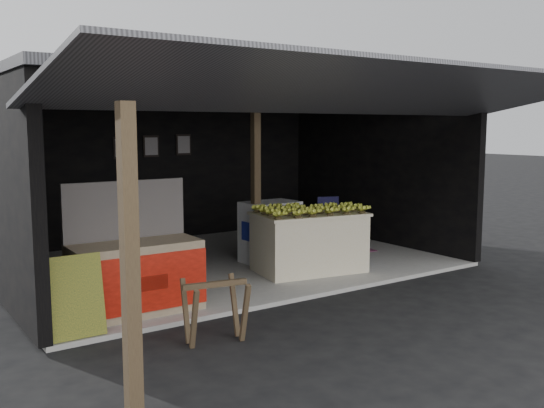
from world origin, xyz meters
TOP-DOWN VIEW (x-y plane):
  - ground at (0.00, 0.00)m, footprint 80.00×80.00m
  - concrete_slab at (0.00, 2.50)m, footprint 7.00×5.00m
  - shophouse at (0.00, 2.82)m, footprint 7.40×7.29m
  - banana_table at (0.78, 1.11)m, footprint 1.82×1.30m
  - banana_pile at (0.78, 1.11)m, footprint 1.69×1.18m
  - white_crate at (0.65, 2.00)m, footprint 0.93×0.65m
  - neighbor_stall at (-2.27, 0.62)m, footprint 1.55×0.72m
  - green_signboard at (-3.14, 0.13)m, footprint 0.60×0.20m
  - sawhorse at (-1.92, -0.73)m, footprint 0.71×0.70m
  - water_barrel at (1.67, 1.16)m, footprint 0.30×0.30m
  - plastic_chair at (2.46, 2.64)m, footprint 0.55×0.55m
  - magenta_rug at (2.08, 2.20)m, footprint 1.63×1.21m
  - picture_frames at (-0.17, 4.89)m, footprint 1.62×0.04m

SIDE VIEW (x-z plane):
  - ground at x=0.00m, z-range 0.00..0.00m
  - concrete_slab at x=0.00m, z-range 0.00..0.06m
  - magenta_rug at x=2.08m, z-range 0.06..0.07m
  - water_barrel at x=1.67m, z-range 0.06..0.50m
  - sawhorse at x=-1.92m, z-range 0.09..0.77m
  - green_signboard at x=-3.14m, z-range 0.06..0.95m
  - banana_table at x=0.78m, z-range 0.06..0.99m
  - neighbor_stall at x=-2.27m, z-range -0.26..1.34m
  - white_crate at x=0.65m, z-range 0.06..1.07m
  - plastic_chair at x=2.46m, z-range 0.14..1.05m
  - banana_pile at x=0.78m, z-range 0.99..1.17m
  - picture_frames at x=-0.17m, z-range 1.70..2.16m
  - shophouse at x=0.00m, z-range 0.59..3.61m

